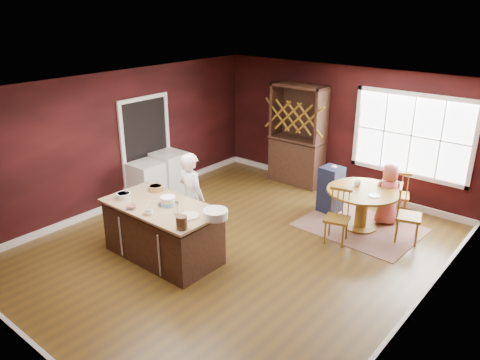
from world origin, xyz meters
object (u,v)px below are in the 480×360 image
(layer_cake, at_px, (168,201))
(dryer, at_px, (170,173))
(chair_south, at_px, (337,217))
(chair_north, at_px, (398,193))
(hutch, at_px, (298,135))
(dining_table, at_px, (362,201))
(chair_east, at_px, (409,214))
(seated_woman, at_px, (388,194))
(high_chair, at_px, (331,188))
(baker, at_px, (192,198))
(toddler, at_px, (336,172))
(kitchen_island, at_px, (163,232))
(washer, at_px, (147,183))

(layer_cake, distance_m, dryer, 2.72)
(layer_cake, relative_size, chair_south, 0.35)
(chair_north, distance_m, hutch, 2.60)
(hutch, bearing_deg, chair_south, -42.73)
(chair_south, height_order, chair_north, chair_north)
(layer_cake, distance_m, chair_north, 4.43)
(dining_table, relative_size, chair_east, 1.28)
(seated_woman, bearing_deg, dining_table, 22.76)
(high_chair, bearing_deg, baker, -111.30)
(chair_north, bearing_deg, dining_table, 47.94)
(chair_north, height_order, seated_woman, seated_woman)
(toddler, bearing_deg, seated_woman, 7.65)
(kitchen_island, distance_m, seated_woman, 4.18)
(seated_woman, height_order, hutch, hutch)
(seated_woman, bearing_deg, layer_cake, 19.16)
(layer_cake, xyz_separation_m, chair_east, (2.77, 2.98, -0.48))
(layer_cake, relative_size, toddler, 1.28)
(baker, distance_m, hutch, 3.48)
(layer_cake, relative_size, washer, 0.38)
(hutch, height_order, washer, hutch)
(kitchen_island, distance_m, dining_table, 3.62)
(washer, bearing_deg, layer_cake, -30.50)
(baker, bearing_deg, dryer, -26.10)
(dining_table, bearing_deg, high_chair, 160.76)
(dryer, bearing_deg, kitchen_island, -44.76)
(kitchen_island, height_order, chair_east, chair_east)
(baker, bearing_deg, seated_woman, -123.81)
(toddler, bearing_deg, washer, -146.10)
(dining_table, distance_m, chair_north, 0.91)
(chair_north, bearing_deg, layer_cake, 37.62)
(dining_table, distance_m, baker, 3.09)
(hutch, bearing_deg, dining_table, -28.14)
(baker, relative_size, toddler, 6.14)
(dining_table, height_order, toddler, toddler)
(layer_cake, bearing_deg, chair_south, 49.40)
(kitchen_island, xyz_separation_m, dining_table, (2.01, 3.01, 0.10))
(chair_east, bearing_deg, seated_woman, 34.76)
(chair_north, height_order, dryer, chair_north)
(layer_cake, xyz_separation_m, high_chair, (1.13, 3.21, -0.51))
(toddler, relative_size, dryer, 0.28)
(chair_south, bearing_deg, high_chair, 109.00)
(chair_east, distance_m, washer, 5.08)
(washer, bearing_deg, chair_south, 14.59)
(chair_south, bearing_deg, seated_woman, 58.96)
(dining_table, relative_size, chair_north, 1.30)
(layer_cake, distance_m, washer, 2.35)
(chair_north, bearing_deg, baker, 31.32)
(high_chair, bearing_deg, kitchen_island, -105.41)
(layer_cake, height_order, chair_north, layer_cake)
(dining_table, distance_m, toddler, 0.87)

